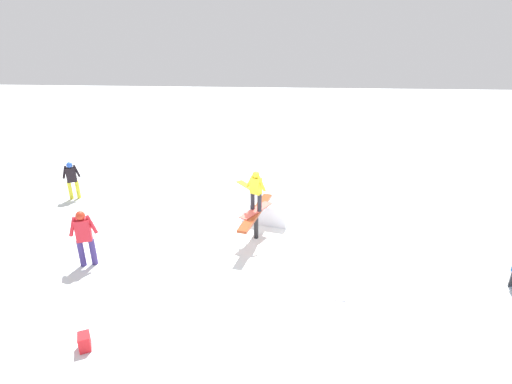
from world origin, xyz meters
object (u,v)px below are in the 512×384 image
loose_snowboard_white (338,282)px  backpack_on_snow (84,342)px  rail_feature (256,215)px  loose_snowboard_lime (248,186)px  bystander_black (72,178)px  main_rider_on_rail (256,192)px  bystander_red (84,235)px

loose_snowboard_white → backpack_on_snow: bearing=119.4°
rail_feature → loose_snowboard_white: rail_feature is taller
backpack_on_snow → loose_snowboard_lime: bearing=-41.9°
rail_feature → backpack_on_snow: bearing=-20.3°
loose_snowboard_lime → backpack_on_snow: bearing=126.9°
bystander_black → loose_snowboard_lime: (-1.58, 6.29, -0.79)m
rail_feature → main_rider_on_rail: size_ratio=2.02×
rail_feature → loose_snowboard_white: size_ratio=1.77×
main_rider_on_rail → backpack_on_snow: bearing=-2.5°
bystander_red → loose_snowboard_lime: size_ratio=1.15×
rail_feature → bystander_black: (-2.47, -6.89, 0.03)m
rail_feature → backpack_on_snow: (4.69, -3.12, -0.60)m
bystander_black → bystander_red: bystander_red is taller
rail_feature → bystander_black: 7.32m
bystander_red → backpack_on_snow: bearing=94.5°
rail_feature → backpack_on_snow: size_ratio=7.65×
loose_snowboard_white → bystander_black: bearing=67.1°
bystander_red → loose_snowboard_white: bystander_red is taller
backpack_on_snow → main_rider_on_rail: bearing=-59.5°
bystander_black → loose_snowboard_lime: size_ratio=1.02×
bystander_black → loose_snowboard_lime: bystander_black is taller
rail_feature → bystander_red: bystander_red is taller
bystander_black → backpack_on_snow: bearing=-86.0°
loose_snowboard_lime → loose_snowboard_white: size_ratio=0.95×
main_rider_on_rail → backpack_on_snow: (4.69, -3.12, -1.34)m
loose_snowboard_lime → backpack_on_snow: backpack_on_snow is taller
bystander_red → loose_snowboard_white: (0.38, 6.62, -0.88)m
main_rider_on_rail → bystander_red: (1.76, -4.40, -0.61)m
rail_feature → loose_snowboard_white: (2.14, 2.22, -0.76)m
rail_feature → loose_snowboard_white: bearing=59.5°
main_rider_on_rail → loose_snowboard_lime: size_ratio=0.93×
loose_snowboard_white → rail_feature: bearing=50.0°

